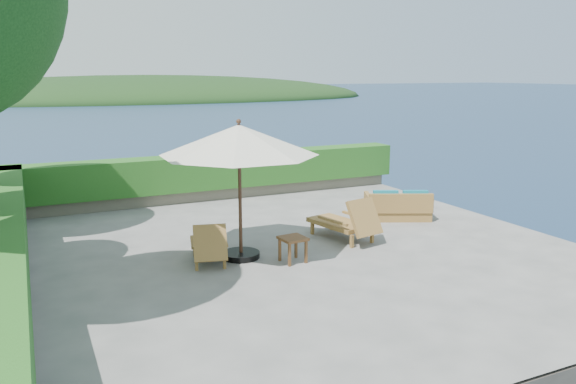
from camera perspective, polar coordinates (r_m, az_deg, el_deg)
name	(u,v)px	position (r m, az deg, el deg)	size (l,w,h in m)	color
ground	(291,250)	(12.22, 0.33, -5.88)	(12.00, 12.00, 0.00)	gray
foundation	(291,316)	(12.78, 0.32, -12.51)	(12.00, 12.00, 3.00)	#50493F
ocean	(291,375)	(13.45, 0.32, -18.14)	(600.00, 600.00, 0.00)	#18314B
offshore_island	(147,99)	(153.60, -14.16, 9.12)	(126.00, 57.60, 12.60)	black
planter_wall_far	(212,193)	(17.23, -7.74, -0.08)	(12.00, 0.60, 0.36)	slate
planter_wall_left	(2,282)	(11.09, -27.05, -8.16)	(0.60, 12.00, 0.36)	slate
hedge_far	(211,171)	(17.10, -7.80, 2.12)	(12.40, 0.90, 1.00)	#1E4A15
patio_umbrella	(239,141)	(11.22, -5.00, 5.15)	(4.23, 4.23, 2.87)	black
lounge_left	(209,245)	(11.42, -8.04, -5.32)	(0.99, 1.66, 0.90)	olive
lounge_right	(347,222)	(12.86, 5.98, -3.01)	(1.10, 1.92, 1.04)	olive
side_table	(293,242)	(11.32, 0.49, -5.06)	(0.54, 0.54, 0.53)	brown
wicker_loveseat	(398,207)	(14.93, 11.11, -1.54)	(1.86, 1.47, 0.82)	olive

